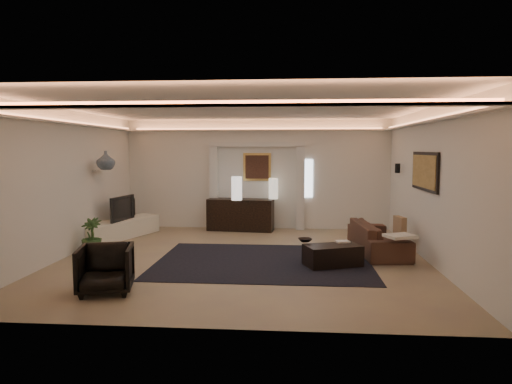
# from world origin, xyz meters

# --- Properties ---
(floor) EXTENTS (7.00, 7.00, 0.00)m
(floor) POSITION_xyz_m (0.00, 0.00, 0.00)
(floor) COLOR tan
(floor) RESTS_ON ground
(ceiling) EXTENTS (7.00, 7.00, 0.00)m
(ceiling) POSITION_xyz_m (0.00, 0.00, 2.90)
(ceiling) COLOR white
(ceiling) RESTS_ON ground
(wall_back) EXTENTS (7.00, 0.00, 7.00)m
(wall_back) POSITION_xyz_m (0.00, 3.50, 1.45)
(wall_back) COLOR white
(wall_back) RESTS_ON ground
(wall_front) EXTENTS (7.00, 0.00, 7.00)m
(wall_front) POSITION_xyz_m (0.00, -3.50, 1.45)
(wall_front) COLOR white
(wall_front) RESTS_ON ground
(wall_left) EXTENTS (0.00, 7.00, 7.00)m
(wall_left) POSITION_xyz_m (-3.50, 0.00, 1.45)
(wall_left) COLOR white
(wall_left) RESTS_ON ground
(wall_right) EXTENTS (0.00, 7.00, 7.00)m
(wall_right) POSITION_xyz_m (3.50, 0.00, 1.45)
(wall_right) COLOR white
(wall_right) RESTS_ON ground
(cove_soffit) EXTENTS (7.00, 7.00, 0.04)m
(cove_soffit) POSITION_xyz_m (0.00, 0.00, 2.62)
(cove_soffit) COLOR silver
(cove_soffit) RESTS_ON ceiling
(daylight_slit) EXTENTS (0.25, 0.03, 1.00)m
(daylight_slit) POSITION_xyz_m (1.35, 3.48, 1.35)
(daylight_slit) COLOR white
(daylight_slit) RESTS_ON wall_back
(area_rug) EXTENTS (4.00, 3.00, 0.01)m
(area_rug) POSITION_xyz_m (0.40, -0.20, 0.01)
(area_rug) COLOR black
(area_rug) RESTS_ON ground
(pilaster_left) EXTENTS (0.22, 0.20, 2.20)m
(pilaster_left) POSITION_xyz_m (-1.15, 3.40, 1.10)
(pilaster_left) COLOR silver
(pilaster_left) RESTS_ON ground
(pilaster_right) EXTENTS (0.22, 0.20, 2.20)m
(pilaster_right) POSITION_xyz_m (1.15, 3.40, 1.10)
(pilaster_right) COLOR silver
(pilaster_right) RESTS_ON ground
(alcove_header) EXTENTS (2.52, 0.20, 0.12)m
(alcove_header) POSITION_xyz_m (0.00, 3.40, 2.25)
(alcove_header) COLOR silver
(alcove_header) RESTS_ON wall_back
(painting_frame) EXTENTS (0.74, 0.04, 0.74)m
(painting_frame) POSITION_xyz_m (0.00, 3.47, 1.65)
(painting_frame) COLOR tan
(painting_frame) RESTS_ON wall_back
(painting_canvas) EXTENTS (0.62, 0.02, 0.62)m
(painting_canvas) POSITION_xyz_m (0.00, 3.44, 1.65)
(painting_canvas) COLOR #4C2D1E
(painting_canvas) RESTS_ON wall_back
(art_panel_frame) EXTENTS (0.04, 1.64, 0.74)m
(art_panel_frame) POSITION_xyz_m (3.47, 0.30, 1.70)
(art_panel_frame) COLOR black
(art_panel_frame) RESTS_ON wall_right
(art_panel_gold) EXTENTS (0.02, 1.50, 0.62)m
(art_panel_gold) POSITION_xyz_m (3.44, 0.30, 1.70)
(art_panel_gold) COLOR tan
(art_panel_gold) RESTS_ON wall_right
(wall_sconce) EXTENTS (0.12, 0.12, 0.22)m
(wall_sconce) POSITION_xyz_m (3.38, 2.20, 1.68)
(wall_sconce) COLOR black
(wall_sconce) RESTS_ON wall_right
(wall_niche) EXTENTS (0.10, 0.55, 0.04)m
(wall_niche) POSITION_xyz_m (-3.44, 1.40, 1.65)
(wall_niche) COLOR silver
(wall_niche) RESTS_ON wall_left
(console) EXTENTS (1.75, 0.71, 0.85)m
(console) POSITION_xyz_m (-0.41, 3.11, 0.40)
(console) COLOR black
(console) RESTS_ON ground
(lamp_left) EXTENTS (0.34, 0.34, 0.60)m
(lamp_left) POSITION_xyz_m (-0.47, 2.85, 1.09)
(lamp_left) COLOR white
(lamp_left) RESTS_ON console
(lamp_right) EXTENTS (0.26, 0.26, 0.54)m
(lamp_right) POSITION_xyz_m (0.45, 3.25, 1.09)
(lamp_right) COLOR beige
(lamp_right) RESTS_ON console
(media_ledge) EXTENTS (1.32, 2.38, 0.43)m
(media_ledge) POSITION_xyz_m (-3.15, 1.81, 0.23)
(media_ledge) COLOR white
(media_ledge) RESTS_ON ground
(tv) EXTENTS (1.01, 0.29, 0.58)m
(tv) POSITION_xyz_m (-3.15, 1.75, 0.74)
(tv) COLOR black
(tv) RESTS_ON media_ledge
(figurine) EXTENTS (0.16, 0.16, 0.42)m
(figurine) POSITION_xyz_m (-3.15, 2.66, 0.64)
(figurine) COLOR black
(figurine) RESTS_ON media_ledge
(ginger_jar) EXTENTS (0.48, 0.48, 0.42)m
(ginger_jar) POSITION_xyz_m (-3.15, 1.09, 1.88)
(ginger_jar) COLOR #3D535F
(ginger_jar) RESTS_ON wall_niche
(plant) EXTENTS (0.43, 0.43, 0.72)m
(plant) POSITION_xyz_m (-3.15, 0.26, 0.36)
(plant) COLOR #2E4F22
(plant) RESTS_ON ground
(sofa) EXTENTS (2.18, 1.00, 0.62)m
(sofa) POSITION_xyz_m (2.70, 0.75, 0.31)
(sofa) COLOR #473723
(sofa) RESTS_ON ground
(throw_blanket) EXTENTS (0.61, 0.57, 0.05)m
(throw_blanket) POSITION_xyz_m (2.90, -0.30, 0.55)
(throw_blanket) COLOR beige
(throw_blanket) RESTS_ON sofa
(throw_pillow) EXTENTS (0.20, 0.40, 0.39)m
(throw_pillow) POSITION_xyz_m (3.15, 0.82, 0.55)
(throw_pillow) COLOR #A7825A
(throw_pillow) RESTS_ON sofa
(coffee_table) EXTENTS (1.12, 0.85, 0.37)m
(coffee_table) POSITION_xyz_m (1.68, -0.44, 0.21)
(coffee_table) COLOR black
(coffee_table) RESTS_ON ground
(bowl) EXTENTS (0.31, 0.31, 0.06)m
(bowl) POSITION_xyz_m (1.18, -0.17, 0.44)
(bowl) COLOR black
(bowl) RESTS_ON coffee_table
(magazine) EXTENTS (0.29, 0.24, 0.03)m
(magazine) POSITION_xyz_m (1.89, -0.17, 0.42)
(magazine) COLOR white
(magazine) RESTS_ON coffee_table
(armchair) EXTENTS (0.93, 0.94, 0.71)m
(armchair) POSITION_xyz_m (-1.81, -2.25, 0.36)
(armchair) COLOR black
(armchair) RESTS_ON ground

